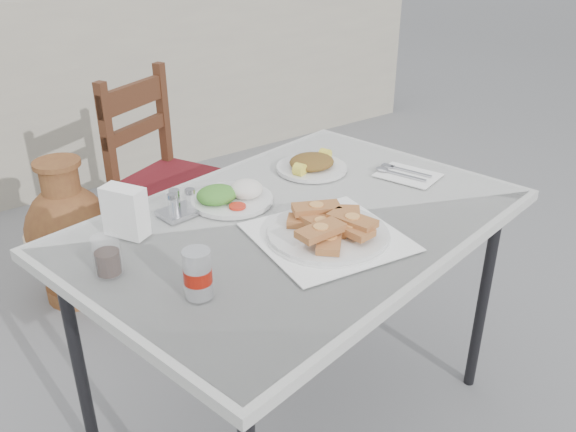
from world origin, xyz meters
TOP-DOWN VIEW (x-y plane):
  - ground at (0.00, 0.00)m, footprint 80.00×80.00m
  - cafe_table at (0.08, -0.05)m, footprint 1.52×1.18m
  - pide_plate at (0.06, -0.20)m, footprint 0.44×0.44m
  - salad_rice_plate at (-0.04, 0.16)m, footprint 0.26×0.26m
  - salad_chopped_plate at (0.33, 0.22)m, footprint 0.25×0.25m
  - soda_can at (-0.37, -0.24)m, footprint 0.07×0.07m
  - cola_glass at (-0.51, -0.01)m, footprint 0.07×0.07m
  - napkin_holder at (-0.39, 0.15)m, footprint 0.11×0.14m
  - condiment_caddy at (-0.21, 0.18)m, footprint 0.13×0.11m
  - cutlery_napkin at (0.56, -0.01)m, footprint 0.21×0.24m
  - chair at (0.16, 1.08)m, footprint 0.60×0.60m
  - terracotta_urn at (-0.28, 1.21)m, footprint 0.40×0.40m
  - back_wall at (0.00, 2.50)m, footprint 6.00×0.25m

SIDE VIEW (x-z plane):
  - ground at x=0.00m, z-range 0.00..0.00m
  - terracotta_urn at x=-0.28m, z-range -0.02..0.67m
  - chair at x=0.16m, z-range 0.02..1.04m
  - back_wall at x=0.00m, z-range 0.00..1.20m
  - cafe_table at x=0.08m, z-range 0.36..1.19m
  - cutlery_napkin at x=0.56m, z-range 0.83..0.85m
  - salad_chopped_plate at x=0.33m, z-range 0.83..0.88m
  - salad_rice_plate at x=-0.04m, z-range 0.82..0.89m
  - condiment_caddy at x=-0.21m, z-range 0.82..0.90m
  - pide_plate at x=0.06m, z-range 0.83..0.91m
  - cola_glass at x=-0.51m, z-range 0.83..0.93m
  - soda_can at x=-0.37m, z-range 0.83..0.96m
  - napkin_holder at x=-0.39m, z-range 0.83..0.98m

